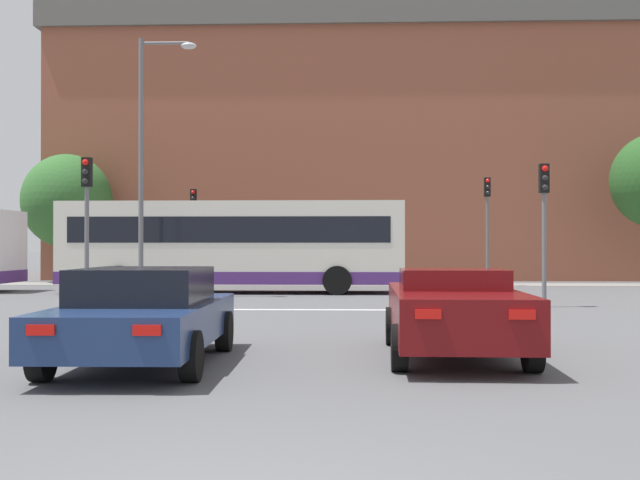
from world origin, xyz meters
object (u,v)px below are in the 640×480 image
traffic_light_near_right (544,210)px  traffic_light_far_right (487,214)px  bus_crossing_lead (233,244)px  traffic_light_far_left (193,220)px  car_roadster_right (454,311)px  traffic_light_near_left (87,206)px  car_saloon_left (144,314)px  street_lamp_junction (149,143)px  pedestrian_waiting (287,259)px

traffic_light_near_right → traffic_light_far_right: size_ratio=0.86×
bus_crossing_lead → traffic_light_far_left: size_ratio=2.92×
traffic_light_far_left → traffic_light_far_right: bearing=-2.7°
car_roadster_right → traffic_light_near_left: 12.98m
bus_crossing_lead → traffic_light_near_left: 7.67m
bus_crossing_lead → traffic_light_near_right: bearing=-123.7°
car_roadster_right → bus_crossing_lead: bus_crossing_lead is taller
car_saloon_left → traffic_light_near_left: (-4.29, 10.32, 2.05)m
car_saloon_left → car_roadster_right: 4.59m
traffic_light_near_right → traffic_light_far_right: (0.44, 11.83, 0.38)m
traffic_light_near_right → traffic_light_near_left: size_ratio=0.96×
car_roadster_right → bus_crossing_lead: bearing=110.6°
traffic_light_far_right → street_lamp_junction: bearing=-146.5°
traffic_light_near_left → traffic_light_far_left: bearing=88.5°
bus_crossing_lead → street_lamp_junction: (-2.35, -2.69, 3.29)m
traffic_light_far_right → pedestrian_waiting: traffic_light_far_right is taller
car_roadster_right → traffic_light_near_right: traffic_light_near_right is taller
car_roadster_right → street_lamp_junction: (-8.15, 13.65, 4.34)m
car_roadster_right → bus_crossing_lead: size_ratio=0.39×
traffic_light_near_left → traffic_light_near_right: bearing=2.9°
car_roadster_right → bus_crossing_lead: (-5.80, 16.34, 1.04)m
bus_crossing_lead → traffic_light_far_left: traffic_light_far_left is taller
traffic_light_far_left → pedestrian_waiting: (4.07, 0.17, -1.69)m
car_roadster_right → pedestrian_waiting: size_ratio=2.56×
bus_crossing_lead → traffic_light_far_right: bearing=-61.3°
traffic_light_far_right → traffic_light_near_left: traffic_light_far_right is taller
traffic_light_far_left → street_lamp_junction: size_ratio=0.49×
traffic_light_far_left → traffic_light_near_left: bearing=-91.5°
traffic_light_near_left → traffic_light_far_left: traffic_light_far_left is taller
traffic_light_near_right → street_lamp_junction: bearing=162.8°
car_roadster_right → car_saloon_left: bearing=-166.7°
traffic_light_near_right → street_lamp_junction: (-11.88, 3.68, 2.38)m
car_roadster_right → pedestrian_waiting: (-4.37, 22.56, 0.41)m
traffic_light_far_right → street_lamp_junction: (-12.32, -8.15, 1.99)m
car_roadster_right → traffic_light_far_left: (-8.43, 22.39, 2.09)m
traffic_light_far_right → traffic_light_near_left: size_ratio=1.11×
street_lamp_junction → pedestrian_waiting: bearing=67.0°
bus_crossing_lead → traffic_light_far_left: (-2.64, 6.05, 1.05)m
traffic_light_near_left → street_lamp_junction: bearing=81.8°
traffic_light_far_right → traffic_light_far_left: traffic_light_far_right is taller
bus_crossing_lead → street_lamp_junction: street_lamp_junction is taller
car_roadster_right → traffic_light_far_left: size_ratio=1.15×
car_saloon_left → bus_crossing_lead: (-1.31, 17.32, 1.03)m
traffic_light_far_right → traffic_light_near_left: 17.97m
bus_crossing_lead → street_lamp_junction: 4.86m
car_roadster_right → traffic_light_far_right: (4.18, 21.81, 2.34)m
car_saloon_left → traffic_light_far_left: (-3.95, 23.37, 2.08)m
traffic_light_near_left → pedestrian_waiting: size_ratio=2.21×
traffic_light_near_right → traffic_light_far_left: traffic_light_far_left is taller
traffic_light_near_left → traffic_light_far_left: (0.33, 13.05, 0.04)m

